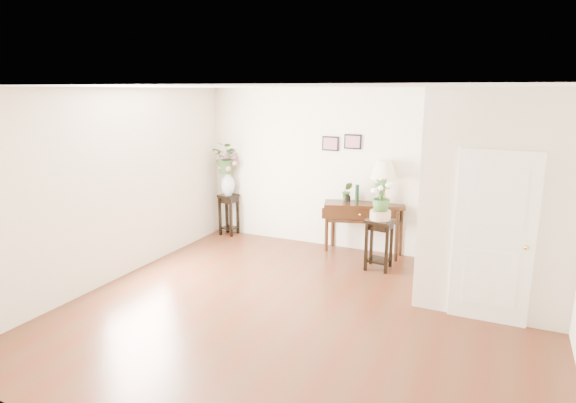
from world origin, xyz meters
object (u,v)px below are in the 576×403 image
Objects in this scene: table_lamp at (383,184)px; plant_stand_a at (229,215)px; plant_stand_b at (379,244)px; console_table at (363,228)px.

table_lamp is 0.95× the size of plant_stand_a.
plant_stand_b reaches higher than plant_stand_a.
table_lamp is at bearing -17.51° from console_table.
console_table is at bearing 124.76° from plant_stand_b.
table_lamp reaches higher than console_table.
console_table is 1.69× the size of plant_stand_a.
plant_stand_a is (-2.99, 0.00, -0.84)m from table_lamp.
plant_stand_a is 0.99× the size of plant_stand_b.
table_lamp reaches higher than plant_stand_b.
console_table reaches higher than plant_stand_a.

